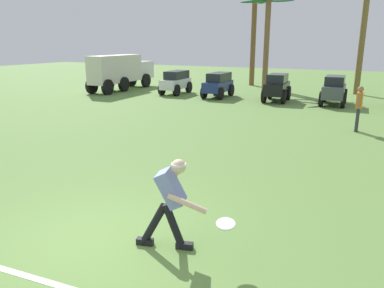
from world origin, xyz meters
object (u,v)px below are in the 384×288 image
at_px(teammate_near_sideline, 359,105).
at_px(palm_tree_left_of_centre, 267,34).
at_px(box_truck, 121,71).
at_px(palm_tree_far_left, 254,28).
at_px(parked_car_slot_b, 218,84).
at_px(parked_car_slot_d, 334,90).
at_px(parked_car_slot_c, 277,87).
at_px(frisbee_thrower, 170,199).
at_px(parked_car_slot_a, 176,82).
at_px(frisbee_in_flight, 226,224).
at_px(palm_tree_right_of_centre, 364,19).

distance_m(teammate_near_sideline, palm_tree_left_of_centre, 12.18).
bearing_deg(box_truck, palm_tree_far_left, 43.88).
bearing_deg(palm_tree_left_of_centre, parked_car_slot_b, -106.11).
bearing_deg(parked_car_slot_d, palm_tree_far_left, 133.74).
distance_m(parked_car_slot_c, palm_tree_left_of_centre, 5.70).
height_order(frisbee_thrower, palm_tree_far_left, palm_tree_far_left).
bearing_deg(parked_car_slot_a, palm_tree_left_of_centre, 46.94).
distance_m(frisbee_in_flight, teammate_near_sideline, 9.50).
xyz_separation_m(frisbee_thrower, parked_car_slot_d, (0.62, 15.13, -0.05)).
bearing_deg(frisbee_in_flight, teammate_near_sideline, 83.00).
bearing_deg(palm_tree_left_of_centre, parked_car_slot_c, -66.73).
bearing_deg(parked_car_slot_b, box_truck, 178.44).
bearing_deg(palm_tree_far_left, box_truck, -136.12).
distance_m(frisbee_thrower, palm_tree_far_left, 22.56).
xyz_separation_m(parked_car_slot_c, box_truck, (-10.07, 0.19, 0.49)).
relative_size(frisbee_thrower, teammate_near_sideline, 0.90).
bearing_deg(frisbee_thrower, parked_car_slot_c, 98.23).
distance_m(parked_car_slot_a, parked_car_slot_c, 6.09).
relative_size(teammate_near_sideline, palm_tree_left_of_centre, 0.27).
height_order(frisbee_thrower, parked_car_slot_c, frisbee_thrower).
height_order(parked_car_slot_b, parked_car_slot_c, parked_car_slot_c).
height_order(parked_car_slot_a, parked_car_slot_b, same).
height_order(parked_car_slot_c, palm_tree_left_of_centre, palm_tree_left_of_centre).
xyz_separation_m(teammate_near_sideline, parked_car_slot_a, (-10.28, 5.79, -0.22)).
relative_size(teammate_near_sideline, parked_car_slot_c, 0.65).
relative_size(teammate_near_sideline, parked_car_slot_d, 0.65).
height_order(parked_car_slot_a, box_truck, box_truck).
distance_m(parked_car_slot_b, parked_car_slot_c, 3.30).
bearing_deg(parked_car_slot_c, parked_car_slot_b, 179.84).
xyz_separation_m(teammate_near_sideline, palm_tree_far_left, (-7.62, 12.18, 3.00)).
distance_m(teammate_near_sideline, parked_car_slot_d, 5.85).
bearing_deg(frisbee_in_flight, parked_car_slot_c, 101.42).
xyz_separation_m(teammate_near_sideline, box_truck, (-14.26, 5.79, 0.29)).
relative_size(parked_car_slot_c, parked_car_slot_d, 1.01).
relative_size(teammate_near_sideline, palm_tree_far_left, 0.24).
xyz_separation_m(frisbee_thrower, parked_car_slot_b, (-5.47, 15.06, -0.07)).
distance_m(teammate_near_sideline, palm_tree_right_of_centre, 10.90).
relative_size(parked_car_slot_a, parked_car_slot_b, 1.01).
xyz_separation_m(parked_car_slot_a, box_truck, (-3.98, 0.01, 0.51)).
xyz_separation_m(frisbee_thrower, box_truck, (-12.25, 15.24, 0.44)).
relative_size(box_truck, palm_tree_left_of_centre, 1.02).
bearing_deg(teammate_near_sideline, parked_car_slot_b, 143.18).
distance_m(frisbee_in_flight, parked_car_slot_a, 17.74).
xyz_separation_m(parked_car_slot_b, palm_tree_far_left, (-0.13, 6.57, 3.22)).
bearing_deg(frisbee_thrower, parked_car_slot_d, 87.66).
height_order(frisbee_thrower, teammate_near_sideline, teammate_near_sideline).
bearing_deg(palm_tree_far_left, parked_car_slot_d, -46.26).
bearing_deg(frisbee_in_flight, parked_car_slot_d, 90.92).
distance_m(parked_car_slot_d, box_truck, 12.87).
height_order(frisbee_in_flight, parked_car_slot_c, parked_car_slot_c).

